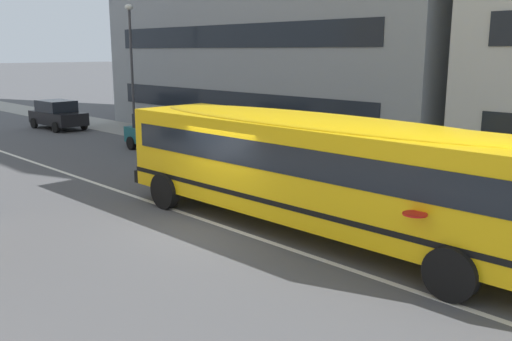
# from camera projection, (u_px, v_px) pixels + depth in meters

# --- Properties ---
(ground_plane) EXTENTS (400.00, 400.00, 0.00)m
(ground_plane) POSITION_uv_depth(u_px,v_px,m) (222.00, 226.00, 14.27)
(ground_plane) COLOR #4C4C4F
(sidewalk_far) EXTENTS (120.00, 3.00, 0.01)m
(sidewalk_far) POSITION_uv_depth(u_px,v_px,m) (390.00, 178.00, 19.67)
(sidewalk_far) COLOR gray
(sidewalk_far) RESTS_ON ground_plane
(lane_centreline) EXTENTS (110.00, 0.16, 0.01)m
(lane_centreline) POSITION_uv_depth(u_px,v_px,m) (222.00, 226.00, 14.27)
(lane_centreline) COLOR silver
(lane_centreline) RESTS_ON ground_plane
(school_bus) EXTENTS (13.23, 3.14, 2.95)m
(school_bus) POSITION_uv_depth(u_px,v_px,m) (319.00, 164.00, 13.31)
(school_bus) COLOR yellow
(school_bus) RESTS_ON ground_plane
(parked_car_black_far_corner) EXTENTS (3.97, 2.02, 1.64)m
(parked_car_black_far_corner) POSITION_uv_depth(u_px,v_px,m) (58.00, 114.00, 31.83)
(parked_car_black_far_corner) COLOR black
(parked_car_black_far_corner) RESTS_ON ground_plane
(parked_car_teal_by_entrance) EXTENTS (3.98, 2.04, 1.64)m
(parked_car_teal_by_entrance) POSITION_uv_depth(u_px,v_px,m) (161.00, 132.00, 24.78)
(parked_car_teal_by_entrance) COLOR #195B66
(parked_car_teal_by_entrance) RESTS_ON ground_plane
(street_lamp) EXTENTS (0.44, 0.44, 6.80)m
(street_lamp) POSITION_uv_depth(u_px,v_px,m) (131.00, 53.00, 29.14)
(street_lamp) COLOR #38383D
(street_lamp) RESTS_ON ground_plane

